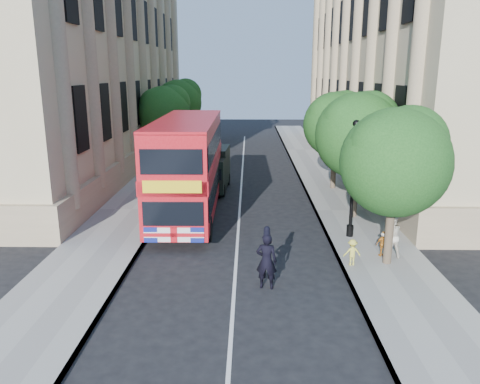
{
  "coord_description": "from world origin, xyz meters",
  "views": [
    {
      "loc": [
        0.47,
        -13.81,
        7.23
      ],
      "look_at": [
        0.12,
        5.32,
        2.3
      ],
      "focal_mm": 35.0,
      "sensor_mm": 36.0,
      "label": 1
    }
  ],
  "objects_px": {
    "box_van": "(212,170)",
    "lamp_post": "(353,184)",
    "police_constable": "(266,261)",
    "woman_pedestrian": "(391,236)",
    "double_decker_bus": "(188,164)"
  },
  "relations": [
    {
      "from": "box_van",
      "to": "lamp_post",
      "type": "bearing_deg",
      "value": -48.72
    },
    {
      "from": "box_van",
      "to": "police_constable",
      "type": "relative_size",
      "value": 2.37
    },
    {
      "from": "box_van",
      "to": "police_constable",
      "type": "distance_m",
      "value": 13.95
    },
    {
      "from": "woman_pedestrian",
      "to": "double_decker_bus",
      "type": "bearing_deg",
      "value": -38.44
    },
    {
      "from": "double_decker_bus",
      "to": "police_constable",
      "type": "relative_size",
      "value": 5.39
    },
    {
      "from": "police_constable",
      "to": "woman_pedestrian",
      "type": "bearing_deg",
      "value": -143.39
    },
    {
      "from": "lamp_post",
      "to": "box_van",
      "type": "xyz_separation_m",
      "value": [
        -6.81,
        8.64,
        -1.23
      ]
    },
    {
      "from": "lamp_post",
      "to": "double_decker_bus",
      "type": "relative_size",
      "value": 0.49
    },
    {
      "from": "lamp_post",
      "to": "box_van",
      "type": "relative_size",
      "value": 1.1
    },
    {
      "from": "double_decker_bus",
      "to": "box_van",
      "type": "bearing_deg",
      "value": 81.14
    },
    {
      "from": "lamp_post",
      "to": "double_decker_bus",
      "type": "xyz_separation_m",
      "value": [
        -7.59,
        3.29,
        0.2
      ]
    },
    {
      "from": "double_decker_bus",
      "to": "police_constable",
      "type": "bearing_deg",
      "value": -66.58
    },
    {
      "from": "double_decker_bus",
      "to": "box_van",
      "type": "xyz_separation_m",
      "value": [
        0.78,
        5.35,
        -1.42
      ]
    },
    {
      "from": "double_decker_bus",
      "to": "police_constable",
      "type": "xyz_separation_m",
      "value": [
        3.69,
        -8.29,
        -1.72
      ]
    },
    {
      "from": "police_constable",
      "to": "woman_pedestrian",
      "type": "height_order",
      "value": "police_constable"
    }
  ]
}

